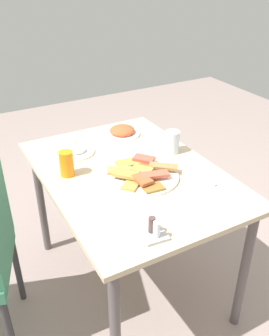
{
  "coord_description": "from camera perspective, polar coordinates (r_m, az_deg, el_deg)",
  "views": [
    {
      "loc": [
        -1.35,
        0.72,
        1.63
      ],
      "look_at": [
        -0.03,
        -0.01,
        0.76
      ],
      "focal_mm": 39.71,
      "sensor_mm": 36.0,
      "label": 1
    }
  ],
  "objects": [
    {
      "name": "ground_plane",
      "position": [
        2.23,
        -0.6,
        -16.86
      ],
      "size": [
        6.0,
        6.0,
        0.0
      ],
      "primitive_type": "plane",
      "color": "gray"
    },
    {
      "name": "dining_table",
      "position": [
        1.81,
        -0.7,
        -2.81
      ],
      "size": [
        1.11,
        0.79,
        0.73
      ],
      "color": "#CDB693",
      "rests_on": "ground_plane"
    },
    {
      "name": "pide_platter",
      "position": [
        1.72,
        1.01,
        -0.95
      ],
      "size": [
        0.34,
        0.35,
        0.04
      ],
      "color": "white",
      "rests_on": "dining_table"
    },
    {
      "name": "salad_plate_greens",
      "position": [
        1.95,
        -9.1,
        2.7
      ],
      "size": [
        0.2,
        0.2,
        0.04
      ],
      "color": "white",
      "rests_on": "dining_table"
    },
    {
      "name": "salad_plate_rice",
      "position": [
        2.13,
        -1.9,
        5.64
      ],
      "size": [
        0.2,
        0.2,
        0.05
      ],
      "color": "white",
      "rests_on": "dining_table"
    },
    {
      "name": "soda_can",
      "position": [
        1.74,
        -10.39,
        0.67
      ],
      "size": [
        0.09,
        0.09,
        0.12
      ],
      "primitive_type": "cylinder",
      "rotation": [
        0.0,
        0.0,
        5.9
      ],
      "color": "orange",
      "rests_on": "dining_table"
    },
    {
      "name": "drinking_glass",
      "position": [
        1.92,
        5.8,
        3.99
      ],
      "size": [
        0.08,
        0.08,
        0.12
      ],
      "primitive_type": "cylinder",
      "color": "silver",
      "rests_on": "dining_table"
    },
    {
      "name": "paper_napkin",
      "position": [
        1.75,
        10.59,
        -1.35
      ],
      "size": [
        0.19,
        0.19,
        0.0
      ],
      "primitive_type": "cube",
      "rotation": [
        0.0,
        0.0,
        -0.29
      ],
      "color": "white",
      "rests_on": "dining_table"
    },
    {
      "name": "fork",
      "position": [
        1.76,
        11.06,
        -1.09
      ],
      "size": [
        0.18,
        0.06,
        0.0
      ],
      "primitive_type": "cube",
      "rotation": [
        0.0,
        0.0,
        0.24
      ],
      "color": "silver",
      "rests_on": "paper_napkin"
    },
    {
      "name": "spoon",
      "position": [
        1.74,
        10.13,
        -1.38
      ],
      "size": [
        0.18,
        0.05,
        0.0
      ],
      "primitive_type": "cube",
      "rotation": [
        0.0,
        0.0,
        0.19
      ],
      "color": "silver",
      "rests_on": "paper_napkin"
    },
    {
      "name": "condiment_caddy",
      "position": [
        1.37,
        3.02,
        -9.69
      ],
      "size": [
        0.1,
        0.1,
        0.08
      ],
      "color": "#B2B2B7",
      "rests_on": "dining_table"
    }
  ]
}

